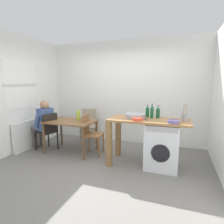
{
  "coord_description": "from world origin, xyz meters",
  "views": [
    {
      "loc": [
        1.38,
        -3.05,
        1.6
      ],
      "look_at": [
        0.11,
        0.45,
        1.01
      ],
      "focal_mm": 29.52,
      "sensor_mm": 36.0,
      "label": 1
    }
  ],
  "objects": [
    {
      "name": "bottle_tall_green",
      "position": [
        0.81,
        0.63,
        1.03
      ],
      "size": [
        0.07,
        0.07,
        0.24
      ],
      "color": "#19592D",
      "rests_on": "kitchen_counter"
    },
    {
      "name": "washing_machine",
      "position": [
        1.14,
        0.4,
        0.43
      ],
      "size": [
        0.6,
        0.61,
        0.86
      ],
      "color": "silver",
      "rests_on": "ground_plane"
    },
    {
      "name": "wall_back",
      "position": [
        0.0,
        1.75,
        1.35
      ],
      "size": [
        4.6,
        0.1,
        2.7
      ],
      "primitive_type": "cube",
      "color": "white",
      "rests_on": "ground_plane"
    },
    {
      "name": "bottle_squat_brown",
      "position": [
        0.91,
        0.5,
        1.05
      ],
      "size": [
        0.06,
        0.06,
        0.28
      ],
      "color": "#19592D",
      "rests_on": "kitchen_counter"
    },
    {
      "name": "ground_plane",
      "position": [
        0.0,
        0.0,
        0.0
      ],
      "size": [
        5.46,
        5.46,
        0.0
      ],
      "primitive_type": "plane",
      "color": "slate"
    },
    {
      "name": "kitchen_counter",
      "position": [
        0.66,
        0.4,
        0.76
      ],
      "size": [
        1.5,
        0.68,
        0.92
      ],
      "color": "#9E7042",
      "rests_on": "ground_plane"
    },
    {
      "name": "chair_person_seat",
      "position": [
        -1.47,
        0.39,
        0.51
      ],
      "size": [
        0.49,
        0.49,
        0.9
      ],
      "rotation": [
        0.0,
        0.0,
        1.3
      ],
      "color": "black",
      "rests_on": "ground_plane"
    },
    {
      "name": "utensil_crock",
      "position": [
        1.5,
        0.45,
        0.99
      ],
      "size": [
        0.11,
        0.11,
        0.3
      ],
      "color": "gray",
      "rests_on": "kitchen_counter"
    },
    {
      "name": "seated_person",
      "position": [
        -1.62,
        0.43,
        0.67
      ],
      "size": [
        0.55,
        0.54,
        1.2
      ],
      "rotation": [
        0.0,
        0.0,
        1.3
      ],
      "color": "#595651",
      "rests_on": "ground_plane"
    },
    {
      "name": "colander",
      "position": [
        1.32,
        0.18,
        0.95
      ],
      "size": [
        0.2,
        0.2,
        0.06
      ],
      "color": "slate",
      "rests_on": "kitchen_counter"
    },
    {
      "name": "dining_table",
      "position": [
        -0.92,
        0.51,
        0.64
      ],
      "size": [
        1.1,
        0.76,
        0.74
      ],
      "color": "brown",
      "rests_on": "ground_plane"
    },
    {
      "name": "bottle_clear_small",
      "position": [
        1.02,
        0.58,
        1.03
      ],
      "size": [
        0.07,
        0.07,
        0.24
      ],
      "color": "#19592D",
      "rests_on": "kitchen_counter"
    },
    {
      "name": "chair_opposite",
      "position": [
        -0.44,
        0.55,
        0.51
      ],
      "size": [
        0.45,
        0.45,
        0.9
      ],
      "rotation": [
        0.0,
        0.0,
        -1.44
      ],
      "color": "olive",
      "rests_on": "ground_plane"
    },
    {
      "name": "mixing_bowl",
      "position": [
        0.7,
        0.2,
        0.95
      ],
      "size": [
        0.2,
        0.2,
        0.06
      ],
      "color": "#D84C38",
      "rests_on": "kitchen_counter"
    },
    {
      "name": "tap",
      "position": [
        0.61,
        0.58,
        1.06
      ],
      "size": [
        0.02,
        0.02,
        0.28
      ],
      "primitive_type": "cylinder",
      "color": "#B2B2B7",
      "rests_on": "kitchen_counter"
    },
    {
      "name": "chair_spare_by_wall",
      "position": [
        -0.84,
        1.28,
        0.51
      ],
      "size": [
        0.51,
        0.51,
        0.9
      ],
      "rotation": [
        0.0,
        0.0,
        3.46
      ],
      "color": "gray",
      "rests_on": "ground_plane"
    },
    {
      "name": "scissors",
      "position": [
        0.82,
        0.3,
        0.92
      ],
      "size": [
        0.15,
        0.06,
        0.01
      ],
      "color": "#B2B2B7",
      "rests_on": "kitchen_counter"
    },
    {
      "name": "sink_basin",
      "position": [
        0.61,
        0.4,
        0.97
      ],
      "size": [
        0.38,
        0.38,
        0.09
      ],
      "primitive_type": "cylinder",
      "color": "#9EA0A5",
      "rests_on": "kitchen_counter"
    },
    {
      "name": "radiator",
      "position": [
        -2.02,
        0.3,
        0.35
      ],
      "size": [
        0.1,
        0.8,
        0.7
      ],
      "primitive_type": "cube",
      "color": "white",
      "rests_on": "ground_plane"
    },
    {
      "name": "wall_window_side",
      "position": [
        -2.15,
        0.0,
        1.35
      ],
      "size": [
        0.12,
        3.8,
        2.7
      ],
      "color": "white",
      "rests_on": "ground_plane"
    },
    {
      "name": "vase",
      "position": [
        -0.77,
        0.61,
        0.86
      ],
      "size": [
        0.09,
        0.09,
        0.24
      ],
      "primitive_type": "cylinder",
      "color": "#A8C63D",
      "rests_on": "dining_table"
    }
  ]
}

